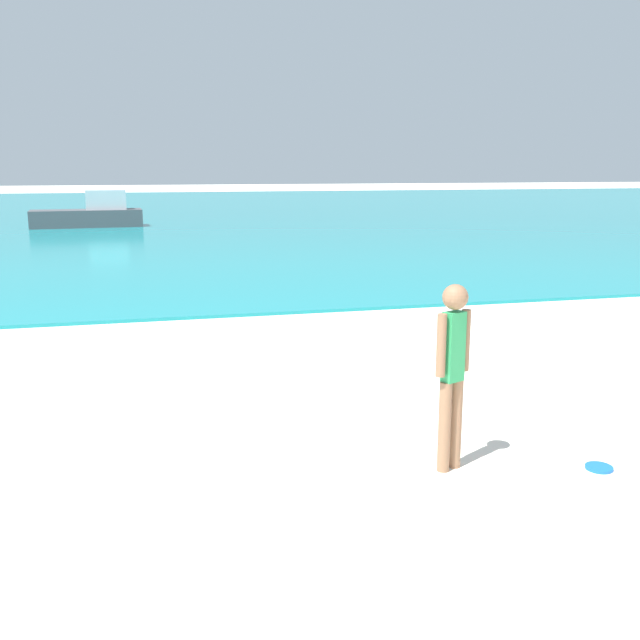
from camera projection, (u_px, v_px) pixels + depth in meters
The scene contains 4 objects.
water at pixel (164, 211), 40.58m from camera, with size 160.00×60.00×0.06m, color teal.
person_standing at pixel (452, 366), 5.90m from camera, with size 0.34×0.21×1.59m.
frisbee at pixel (599, 468), 6.08m from camera, with size 0.23×0.23×0.03m, color blue.
boat_far at pixel (91, 214), 29.52m from camera, with size 4.48×1.65×1.50m.
Camera 1 is at (-1.53, -1.76, 2.52)m, focal length 40.18 mm.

